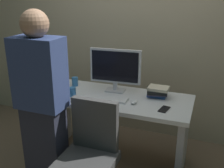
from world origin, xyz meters
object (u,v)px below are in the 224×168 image
Objects in this scene: monitor at (115,68)px; cup_near_keyboard at (73,92)px; office_chair at (89,163)px; keyboard at (106,99)px; cup_by_monitor at (75,82)px; cell_phone at (164,109)px; person_at_desk at (42,108)px; book_stack at (157,91)px; mouse at (134,102)px; desk at (114,116)px.

monitor is 5.62× the size of cup_near_keyboard.
cup_near_keyboard is at bearing 128.24° from office_chair.
cup_by_monitor reaches higher than keyboard.
cup_by_monitor is 1.10m from cell_phone.
person_at_desk is at bearing -124.49° from keyboard.
cell_phone is at bearing -65.94° from book_stack.
cup_near_keyboard is at bearing -140.31° from monitor.
keyboard is at bearing 58.08° from person_at_desk.
cell_phone is (0.58, -0.28, -0.25)m from monitor.
cup_near_keyboard is 0.98× the size of cup_by_monitor.
office_chair is 9.40× the size of mouse.
person_at_desk reaches higher than keyboard.
office_chair is 0.57× the size of person_at_desk.
monitor is at bearing 39.69° from cup_near_keyboard.
mouse is (0.63, 0.56, -0.07)m from person_at_desk.
person_at_desk is at bearing -90.02° from cup_near_keyboard.
cup_near_keyboard is at bearing -175.85° from mouse.
cup_near_keyboard is at bearing -159.67° from desk.
monitor reaches higher than desk.
monitor is at bearing 66.38° from person_at_desk.
monitor reaches higher than cup_near_keyboard.
cell_phone is (0.54, -0.14, 0.23)m from desk.
office_chair is 0.99m from book_stack.
desk is 0.52m from book_stack.
desk is 15.53× the size of mouse.
keyboard is at bearing -179.15° from mouse.
cup_by_monitor reaches higher than cup_near_keyboard.
person_at_desk is at bearing -135.37° from book_stack.
cup_near_keyboard is 0.85m from book_stack.
desk is 0.70m from office_chair.
office_chair is 0.68m from keyboard.
mouse is 0.30m from book_stack.
desk is 15.85× the size of cup_by_monitor.
desk is at bearing 63.70° from keyboard.
mouse is 0.80m from cup_by_monitor.
person_at_desk is at bearing -113.62° from monitor.
monitor is 5.52× the size of cup_by_monitor.
desk is at bearing -75.21° from monitor.
book_stack reaches higher than mouse.
person_at_desk is at bearing -139.64° from cell_phone.
keyboard is 0.54m from cup_by_monitor.
monitor is at bearing 178.73° from book_stack.
person_at_desk reaches higher than cell_phone.
mouse is 1.02× the size of cup_by_monitor.
keyboard is at bearing -91.48° from monitor.
monitor is 0.69m from cell_phone.
monitor is 2.37× the size of book_stack.
office_chair is 9.59× the size of cup_by_monitor.
book_stack is at bearing -0.80° from cup_by_monitor.
person_at_desk is 0.66m from keyboard.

